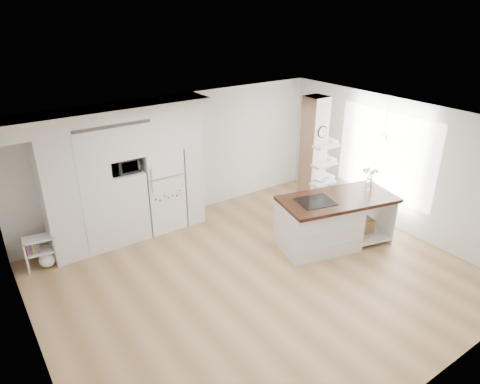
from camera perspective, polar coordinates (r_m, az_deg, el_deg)
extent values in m
cube|color=tan|center=(7.62, 2.53, -11.42)|extent=(7.00, 6.00, 0.01)
cube|color=white|center=(6.43, 2.97, 8.51)|extent=(7.00, 6.00, 0.04)
cube|color=silver|center=(9.28, -8.59, 4.55)|extent=(7.00, 0.04, 2.70)
cube|color=silver|center=(5.25, 23.65, -14.28)|extent=(7.00, 0.04, 2.70)
cube|color=silver|center=(5.79, -26.58, -10.97)|extent=(0.04, 6.00, 2.70)
cube|color=silver|center=(9.31, 20.17, 3.35)|extent=(0.04, 6.00, 2.70)
cube|color=silver|center=(8.38, -20.99, -0.19)|extent=(1.20, 0.65, 2.40)
cube|color=silver|center=(8.80, -14.77, -1.67)|extent=(0.65, 0.65, 1.42)
cube|color=silver|center=(8.32, -15.77, 6.82)|extent=(0.65, 0.65, 0.65)
cube|color=silver|center=(8.57, -11.05, 7.80)|extent=(0.85, 0.65, 0.65)
cube|color=silver|center=(9.10, -7.04, 3.23)|extent=(0.40, 0.65, 2.40)
cube|color=silver|center=(8.10, -17.59, 9.65)|extent=(4.00, 0.70, 0.30)
cube|color=#262626|center=(7.82, -16.69, 8.41)|extent=(1.40, 0.04, 0.06)
cube|color=white|center=(8.99, -10.47, 0.47)|extent=(0.78, 0.66, 1.75)
cube|color=#B2B2B7|center=(8.56, -9.68, 1.94)|extent=(0.78, 0.01, 0.03)
cube|color=silver|center=(9.15, 9.68, 4.19)|extent=(0.40, 0.40, 2.70)
cube|color=tan|center=(9.02, 8.71, 3.94)|extent=(0.02, 0.40, 2.70)
cube|color=tan|center=(9.29, 8.78, 4.56)|extent=(0.40, 0.02, 2.70)
cylinder|color=black|center=(8.81, 10.91, 7.89)|extent=(0.25, 0.03, 0.25)
cylinder|color=white|center=(8.80, 10.98, 7.86)|extent=(0.21, 0.01, 0.21)
plane|color=white|center=(9.41, 18.77, 4.74)|extent=(0.00, 2.40, 2.40)
cylinder|color=white|center=(7.81, 12.20, 6.42)|extent=(0.12, 0.12, 0.10)
cube|color=silver|center=(8.39, 10.40, -4.46)|extent=(1.62, 1.25, 0.93)
cube|color=silver|center=(9.10, 15.94, -5.08)|extent=(0.97, 1.10, 0.04)
cube|color=silver|center=(9.16, 18.05, -2.73)|extent=(0.25, 0.92, 0.93)
cube|color=#351A0F|center=(8.36, 12.93, -0.95)|extent=(2.40, 1.54, 0.07)
cube|color=black|center=(8.09, 10.01, -1.27)|extent=(0.78, 0.69, 0.01)
cube|color=#987B49|center=(9.00, 15.77, -4.26)|extent=(0.51, 0.43, 0.28)
cylinder|color=white|center=(8.82, 16.82, 0.98)|extent=(0.12, 0.12, 0.22)
cube|color=silver|center=(8.51, -26.61, -7.65)|extent=(0.07, 0.30, 0.62)
cube|color=silver|center=(8.50, -23.32, -7.03)|extent=(0.07, 0.30, 0.62)
cube|color=silver|center=(8.37, -25.32, -5.61)|extent=(0.56, 0.37, 0.03)
cube|color=silver|center=(8.49, -25.00, -7.19)|extent=(0.53, 0.36, 0.03)
sphere|color=white|center=(8.58, -24.31, -8.16)|extent=(0.30, 0.30, 0.30)
imported|color=#296829|center=(10.17, 11.26, -0.45)|extent=(0.34, 0.30, 0.54)
imported|color=#296829|center=(9.51, 10.84, -2.41)|extent=(0.32, 0.32, 0.48)
imported|color=#2D2D2D|center=(8.43, -15.26, 3.47)|extent=(0.54, 0.37, 0.30)
imported|color=#296829|center=(9.39, 10.79, 5.74)|extent=(0.27, 0.23, 0.30)
imported|color=white|center=(9.08, 10.83, 1.57)|extent=(0.22, 0.22, 0.05)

